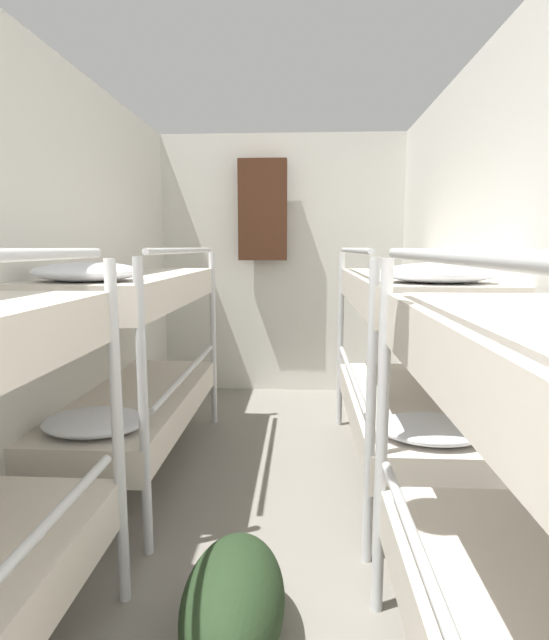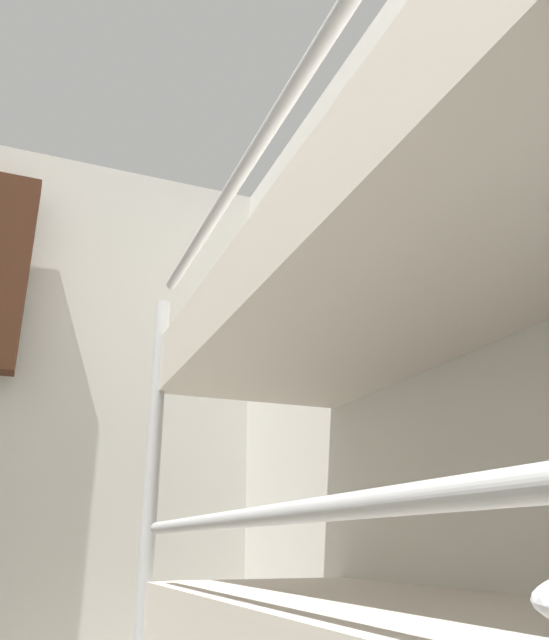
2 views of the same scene
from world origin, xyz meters
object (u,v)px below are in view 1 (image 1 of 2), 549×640
duffel_bag (233,603)px  hanging_coat (263,210)px  bunk_stack_left_far (134,349)px  bunk_stack_right_far (406,352)px

duffel_bag → hanging_coat: hanging_coat is taller
bunk_stack_left_far → duffel_bag: bunk_stack_left_far is taller
bunk_stack_right_far → hanging_coat: 2.20m
duffel_bag → bunk_stack_left_far: bearing=120.1°
bunk_stack_right_far → hanging_coat: (-0.97, 1.74, 0.93)m
bunk_stack_left_far → bunk_stack_right_far: size_ratio=1.00×
bunk_stack_right_far → hanging_coat: hanging_coat is taller
duffel_bag → hanging_coat: (-0.14, 3.07, 1.53)m
hanging_coat → bunk_stack_right_far: bearing=-60.8°
duffel_bag → hanging_coat: size_ratio=0.70×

